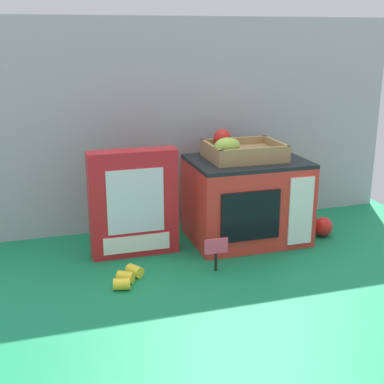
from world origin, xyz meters
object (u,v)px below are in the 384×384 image
object	(u,v)px
food_groups_crate	(240,151)
loose_toy_banana	(128,277)
cookie_set_box	(134,203)
price_sign	(215,250)
toy_microwave	(246,200)
loose_toy_apple	(323,227)

from	to	relation	value
food_groups_crate	loose_toy_banana	size ratio (longest dim) A/B	1.99
cookie_set_box	price_sign	bearing A→B (deg)	-45.12
toy_microwave	food_groups_crate	world-z (taller)	food_groups_crate
food_groups_crate	cookie_set_box	distance (m)	0.38
loose_toy_apple	cookie_set_box	bearing A→B (deg)	176.60
food_groups_crate	price_sign	distance (m)	0.36
loose_toy_banana	loose_toy_apple	size ratio (longest dim) A/B	1.84
food_groups_crate	cookie_set_box	world-z (taller)	food_groups_crate
food_groups_crate	cookie_set_box	bearing A→B (deg)	-175.22
toy_microwave	cookie_set_box	bearing A→B (deg)	-177.41
toy_microwave	food_groups_crate	size ratio (longest dim) A/B	1.54
price_sign	loose_toy_banana	xyz separation A→B (m)	(-0.25, 0.00, -0.05)
toy_microwave	cookie_set_box	xyz separation A→B (m)	(-0.38, -0.02, 0.03)
price_sign	food_groups_crate	bearing A→B (deg)	54.29
food_groups_crate	loose_toy_banana	distance (m)	0.55
price_sign	loose_toy_apple	xyz separation A→B (m)	(0.44, 0.16, -0.03)
price_sign	loose_toy_banana	distance (m)	0.26
cookie_set_box	price_sign	xyz separation A→B (m)	(0.19, -0.20, -0.10)
toy_microwave	cookie_set_box	world-z (taller)	cookie_set_box
price_sign	loose_toy_banana	world-z (taller)	price_sign
food_groups_crate	loose_toy_apple	world-z (taller)	food_groups_crate
toy_microwave	cookie_set_box	size ratio (longest dim) A/B	1.12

